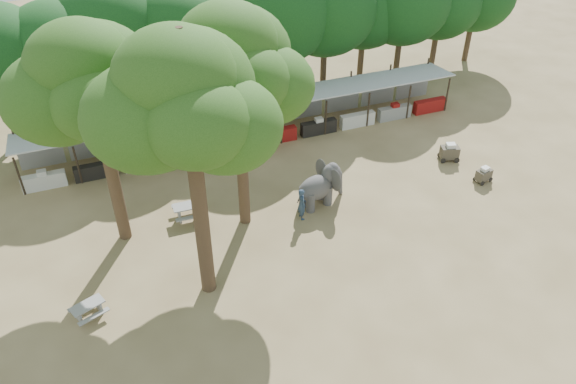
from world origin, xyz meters
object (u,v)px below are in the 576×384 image
object	(u,v)px
handler	(302,204)
cart_back	(450,152)
yard_tree_back	(232,66)
cart_front	(484,174)
picnic_table_far	(189,209)
elephant	(321,185)
picnic_table_near	(88,309)
yard_tree_center	(183,103)
yard_tree_left	(89,85)

from	to	relation	value
handler	cart_back	bearing A→B (deg)	-77.93
yard_tree_back	cart_front	world-z (taller)	yard_tree_back
handler	picnic_table_far	world-z (taller)	handler
picnic_table_far	cart_back	world-z (taller)	cart_back
elephant	picnic_table_near	bearing A→B (deg)	-175.84
yard_tree_back	picnic_table_near	size ratio (longest dim) A/B	6.60
elephant	cart_front	xyz separation A→B (m)	(9.47, -1.54, -0.66)
cart_front	cart_back	bearing A→B (deg)	89.17
picnic_table_near	picnic_table_far	world-z (taller)	picnic_table_far
yard_tree_center	cart_front	xyz separation A→B (m)	(16.92, 2.33, -8.74)
yard_tree_back	picnic_table_near	distance (m)	12.08
yard_tree_back	elephant	bearing A→B (deg)	-1.68
yard_tree_center	yard_tree_back	distance (m)	5.04
yard_tree_left	elephant	bearing A→B (deg)	-6.17
handler	picnic_table_near	size ratio (longest dim) A/B	1.06
handler	yard_tree_center	bearing A→B (deg)	117.82
yard_tree_left	yard_tree_back	xyz separation A→B (m)	(6.00, -1.00, 0.34)
yard_tree_center	picnic_table_near	world-z (taller)	yard_tree_center
picnic_table_far	cart_front	xyz separation A→B (m)	(16.42, -2.80, -0.07)
yard_tree_left	elephant	size ratio (longest dim) A/B	3.64
handler	picnic_table_far	xyz separation A→B (m)	(-5.45, 2.15, -0.38)
yard_tree_back	handler	xyz separation A→B (m)	(2.96, -1.03, -7.63)
picnic_table_far	cart_back	size ratio (longest dim) A/B	1.25
cart_front	cart_back	world-z (taller)	cart_back
yard_tree_back	cart_back	bearing A→B (deg)	4.09
yard_tree_back	picnic_table_far	bearing A→B (deg)	155.71
elephant	cart_front	bearing A→B (deg)	-22.18
yard_tree_center	picnic_table_far	xyz separation A→B (m)	(0.51, 5.12, -8.67)
yard_tree_left	yard_tree_center	size ratio (longest dim) A/B	0.92
yard_tree_back	cart_back	size ratio (longest dim) A/B	8.47
yard_tree_center	cart_front	size ratio (longest dim) A/B	11.16
yard_tree_left	picnic_table_near	distance (m)	9.43
yard_tree_left	handler	size ratio (longest dim) A/B	6.05
yard_tree_left	handler	bearing A→B (deg)	-12.74
picnic_table_near	cart_front	world-z (taller)	cart_front
handler	picnic_table_near	bearing A→B (deg)	106.30
yard_tree_left	picnic_table_far	size ratio (longest dim) A/B	6.57
cart_back	yard_tree_center	bearing A→B (deg)	-145.51
yard_tree_center	elephant	distance (m)	11.65
handler	cart_front	size ratio (longest dim) A/B	1.69
handler	picnic_table_far	bearing A→B (deg)	69.80
elephant	handler	xyz separation A→B (m)	(-1.49, -0.90, -0.21)
yard_tree_left	picnic_table_near	world-z (taller)	yard_tree_left
yard_tree_left	handler	world-z (taller)	yard_tree_left
yard_tree_left	picnic_table_far	xyz separation A→B (m)	(3.51, 0.12, -7.66)
cart_front	yard_tree_back	bearing A→B (deg)	160.95
cart_back	yard_tree_back	bearing A→B (deg)	-158.25
yard_tree_left	cart_back	xyz separation A→B (m)	(19.40, -0.04, -7.64)
picnic_table_far	elephant	bearing A→B (deg)	-8.62
yard_tree_center	cart_back	distance (m)	19.19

